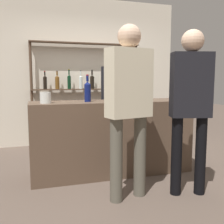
% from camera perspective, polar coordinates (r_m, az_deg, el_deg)
% --- Properties ---
extents(ground_plane, '(16.00, 16.00, 0.00)m').
position_cam_1_polar(ground_plane, '(3.65, 0.00, -12.99)').
color(ground_plane, brown).
extents(bar_counter, '(2.11, 0.57, 0.97)m').
position_cam_1_polar(bar_counter, '(3.52, 0.00, -5.52)').
color(bar_counter, brown).
rests_on(bar_counter, ground_plane).
extents(back_wall, '(3.71, 0.12, 2.80)m').
position_cam_1_polar(back_wall, '(5.27, -5.99, 8.64)').
color(back_wall, beige).
rests_on(back_wall, ground_plane).
extents(back_shelf, '(2.08, 0.18, 1.94)m').
position_cam_1_polar(back_shelf, '(5.09, -5.52, 7.20)').
color(back_shelf, '#4C3828').
rests_on(back_shelf, ground_plane).
extents(counter_bottle_0, '(0.07, 0.07, 0.32)m').
position_cam_1_polar(counter_bottle_0, '(3.66, 7.30, 4.54)').
color(counter_bottle_0, silver).
rests_on(counter_bottle_0, bar_counter).
extents(counter_bottle_1, '(0.07, 0.07, 0.36)m').
position_cam_1_polar(counter_bottle_1, '(3.67, 5.79, 4.91)').
color(counter_bottle_1, black).
rests_on(counter_bottle_1, bar_counter).
extents(counter_bottle_2, '(0.08, 0.08, 0.30)m').
position_cam_1_polar(counter_bottle_2, '(3.72, 14.54, 4.36)').
color(counter_bottle_2, silver).
rests_on(counter_bottle_2, bar_counter).
extents(counter_bottle_3, '(0.08, 0.08, 0.34)m').
position_cam_1_polar(counter_bottle_3, '(3.34, -5.34, 4.57)').
color(counter_bottle_3, '#0F1956').
rests_on(counter_bottle_3, bar_counter).
extents(wine_glass, '(0.07, 0.07, 0.16)m').
position_cam_1_polar(wine_glass, '(3.50, 0.66, 4.49)').
color(wine_glass, silver).
rests_on(wine_glass, bar_counter).
extents(cork_jar, '(0.13, 0.13, 0.13)m').
position_cam_1_polar(cork_jar, '(3.20, -14.29, 3.01)').
color(cork_jar, silver).
rests_on(cork_jar, bar_counter).
extents(customer_center, '(0.50, 0.31, 1.80)m').
position_cam_1_polar(customer_center, '(2.67, 3.68, 2.91)').
color(customer_center, '#575347').
rests_on(customer_center, ground_plane).
extents(customer_right, '(0.45, 0.28, 1.77)m').
position_cam_1_polar(customer_right, '(2.89, 16.75, 2.87)').
color(customer_right, black).
rests_on(customer_right, ground_plane).
extents(server_behind_counter, '(0.46, 0.27, 1.67)m').
position_cam_1_polar(server_behind_counter, '(4.14, 0.70, 3.36)').
color(server_behind_counter, black).
rests_on(server_behind_counter, ground_plane).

